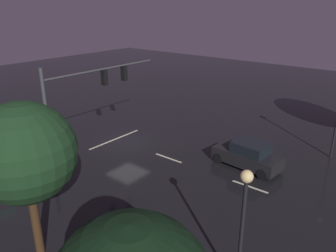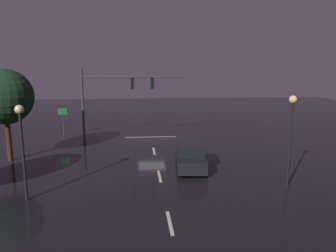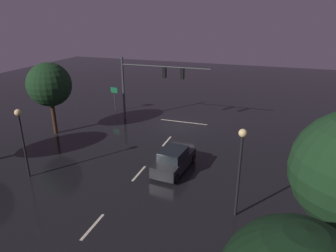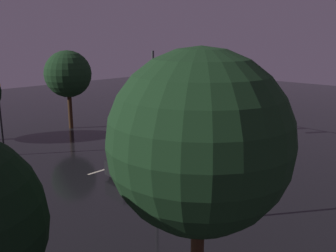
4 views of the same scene
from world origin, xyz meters
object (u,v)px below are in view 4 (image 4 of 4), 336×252
(car_approaching, at_px, (144,160))
(tree_right_near, at_px, (68,74))
(street_lamp_left_kerb, at_px, (156,142))
(route_sign, at_px, (152,97))
(traffic_signal_assembly, at_px, (178,76))
(tree_left_far, at_px, (199,142))

(car_approaching, distance_m, tree_right_near, 13.65)
(car_approaching, xyz_separation_m, tree_right_near, (12.71, -3.15, 3.85))
(street_lamp_left_kerb, bearing_deg, car_approaching, -37.97)
(street_lamp_left_kerb, relative_size, route_sign, 1.82)
(traffic_signal_assembly, relative_size, tree_right_near, 1.37)
(traffic_signal_assembly, height_order, route_sign, traffic_signal_assembly)
(street_lamp_left_kerb, height_order, tree_left_far, tree_left_far)
(route_sign, bearing_deg, car_approaching, 134.15)
(car_approaching, relative_size, route_sign, 1.58)
(street_lamp_left_kerb, relative_size, tree_right_near, 0.79)
(route_sign, bearing_deg, tree_right_near, 74.80)
(tree_right_near, height_order, tree_left_far, tree_left_far)
(car_approaching, relative_size, tree_right_near, 0.68)
(tree_right_near, bearing_deg, route_sign, -105.20)
(traffic_signal_assembly, xyz_separation_m, route_sign, (5.24, -2.10, -2.51))
(tree_right_near, relative_size, tree_left_far, 0.89)
(traffic_signal_assembly, distance_m, tree_left_far, 21.27)
(traffic_signal_assembly, bearing_deg, street_lamp_left_kerb, 129.03)
(traffic_signal_assembly, bearing_deg, car_approaching, 121.29)
(car_approaching, bearing_deg, traffic_signal_assembly, -58.71)
(traffic_signal_assembly, height_order, car_approaching, traffic_signal_assembly)
(car_approaching, bearing_deg, street_lamp_left_kerb, 142.03)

